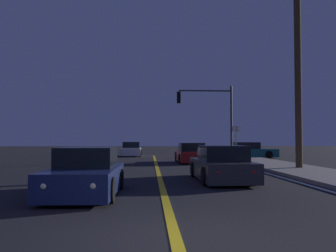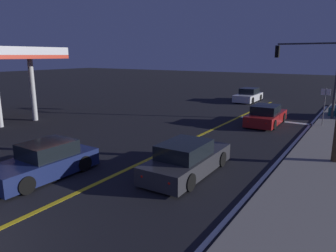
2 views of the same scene
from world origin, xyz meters
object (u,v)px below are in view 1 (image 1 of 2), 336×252
Objects in this scene: car_far_approaching_charcoal at (221,165)px; traffic_signal_near_right at (212,110)px; car_mid_block_navy at (86,174)px; utility_pole_right at (298,66)px; car_following_oncoming_teal at (249,151)px; car_side_waiting_white at (131,150)px; street_sign_corner at (236,137)px; car_parked_curb_red at (191,154)px.

car_far_approaching_charcoal is 0.81× the size of traffic_signal_near_right.
traffic_signal_near_right reaches higher than car_mid_block_navy.
utility_pole_right reaches higher than traffic_signal_near_right.
car_mid_block_navy is at bearing -140.88° from utility_pole_right.
car_far_approaching_charcoal is (-5.62, -16.35, 0.00)m from car_following_oncoming_teal.
utility_pole_right is at bearing 119.45° from car_side_waiting_white.
street_sign_corner is at bearing 100.65° from utility_pole_right.
car_far_approaching_charcoal is 1.12× the size of car_mid_block_navy.
traffic_signal_near_right is (6.69, 17.86, 3.34)m from car_mid_block_navy.
utility_pole_right reaches higher than car_mid_block_navy.
car_mid_block_navy is at bearing -145.02° from car_far_approaching_charcoal.
car_parked_curb_red is (-5.52, -5.55, 0.00)m from car_following_oncoming_teal.
car_side_waiting_white is 1.04× the size of car_mid_block_navy.
car_following_oncoming_teal is at bearing 86.44° from utility_pole_right.
car_far_approaching_charcoal is 1.82× the size of street_sign_corner.
car_far_approaching_charcoal is 15.16m from traffic_signal_near_right.
car_mid_block_navy is at bearing 89.53° from car_side_waiting_white.
traffic_signal_near_right reaches higher than car_side_waiting_white.
car_side_waiting_white and car_mid_block_navy have the same top height.
traffic_signal_near_right is at bearing 80.72° from car_far_approaching_charcoal.
car_side_waiting_white is at bearing 101.36° from car_far_approaching_charcoal.
street_sign_corner reaches higher than car_side_waiting_white.
car_mid_block_navy is 17.08m from street_sign_corner.
car_following_oncoming_teal is 7.83m from car_parked_curb_red.
car_side_waiting_white is at bearing -42.28° from traffic_signal_near_right.
car_mid_block_navy is (-4.59, -14.03, -0.00)m from car_parked_curb_red.
street_sign_corner reaches higher than car_mid_block_navy.
utility_pole_right is 8.39m from street_sign_corner.
car_side_waiting_white and car_far_approaching_charcoal have the same top height.
car_far_approaching_charcoal is 5.54m from car_mid_block_navy.
car_following_oncoming_teal is at bearing 156.48° from car_side_waiting_white.
traffic_signal_near_right reaches higher than car_parked_curb_red.
street_sign_corner is (7.97, 15.06, 1.14)m from car_mid_block_navy.
utility_pole_right reaches higher than car_far_approaching_charcoal.
car_far_approaching_charcoal is 1.06× the size of car_parked_curb_red.
utility_pole_right is at bearing -54.15° from car_parked_curb_red.
car_following_oncoming_teal and car_parked_curb_red have the same top height.
car_far_approaching_charcoal is at bearing -106.36° from street_sign_corner.
car_parked_curb_red is 14.76m from car_mid_block_navy.
car_following_oncoming_teal is 5.13m from street_sign_corner.
car_following_oncoming_teal is 0.97× the size of car_far_approaching_charcoal.
car_side_waiting_white is 0.93× the size of car_far_approaching_charcoal.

